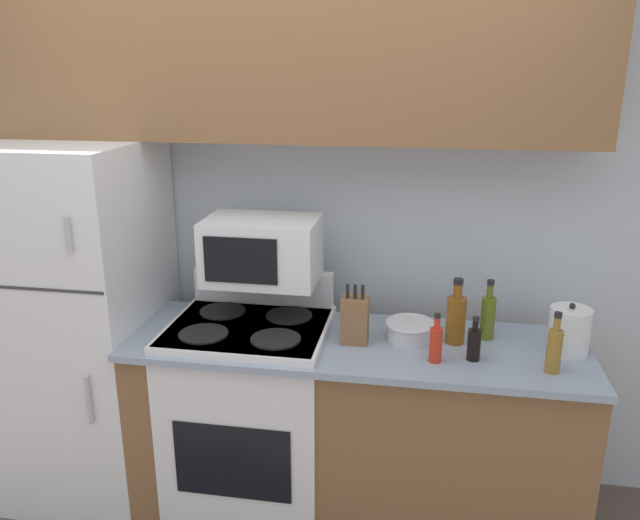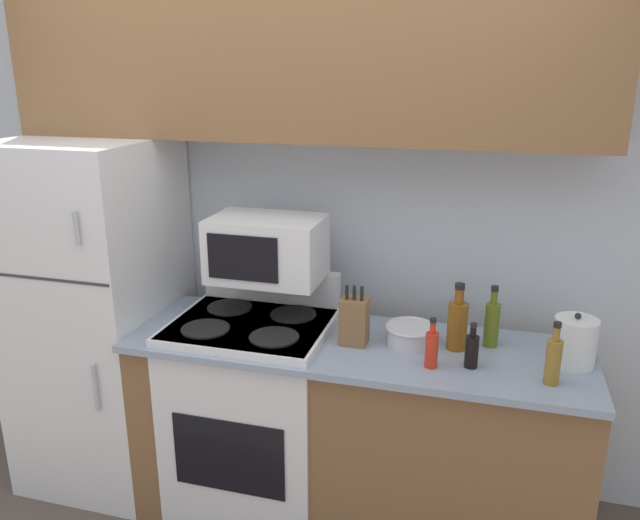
# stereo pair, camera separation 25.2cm
# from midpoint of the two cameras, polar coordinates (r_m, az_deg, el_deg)

# --- Properties ---
(wall_back) EXTENTS (8.00, 0.05, 2.55)m
(wall_back) POSITION_cam_midpoint_polar(r_m,az_deg,el_deg) (3.02, 1.47, 3.41)
(wall_back) COLOR silver
(wall_back) RESTS_ON ground_plane
(lower_cabinets) EXTENTS (1.91, 0.62, 0.90)m
(lower_cabinets) POSITION_cam_midpoint_polar(r_m,az_deg,el_deg) (2.86, 5.79, -15.58)
(lower_cabinets) COLOR brown
(lower_cabinets) RESTS_ON ground_plane
(refrigerator) EXTENTS (0.68, 0.74, 1.69)m
(refrigerator) POSITION_cam_midpoint_polar(r_m,az_deg,el_deg) (3.18, -17.43, -4.80)
(refrigerator) COLOR white
(refrigerator) RESTS_ON ground_plane
(upper_cabinets) EXTENTS (2.59, 0.33, 0.72)m
(upper_cabinets) POSITION_cam_midpoint_polar(r_m,az_deg,el_deg) (2.75, 0.57, 18.40)
(upper_cabinets) COLOR brown
(upper_cabinets) RESTS_ON refrigerator
(stove) EXTENTS (0.68, 0.60, 1.10)m
(stove) POSITION_cam_midpoint_polar(r_m,az_deg,el_deg) (2.93, -3.53, -13.86)
(stove) COLOR white
(stove) RESTS_ON ground_plane
(microwave) EXTENTS (0.48, 0.33, 0.28)m
(microwave) POSITION_cam_midpoint_polar(r_m,az_deg,el_deg) (2.72, -2.24, 1.02)
(microwave) COLOR white
(microwave) RESTS_ON stove
(knife_block) EXTENTS (0.11, 0.10, 0.26)m
(knife_block) POSITION_cam_midpoint_polar(r_m,az_deg,el_deg) (2.58, 5.97, -5.60)
(knife_block) COLOR brown
(knife_block) RESTS_ON lower_cabinets
(bowl) EXTENTS (0.21, 0.21, 0.08)m
(bowl) POSITION_cam_midpoint_polar(r_m,az_deg,el_deg) (2.63, 11.02, -6.74)
(bowl) COLOR silver
(bowl) RESTS_ON lower_cabinets
(bottle_soy_sauce) EXTENTS (0.05, 0.05, 0.18)m
(bottle_soy_sauce) POSITION_cam_midpoint_polar(r_m,az_deg,el_deg) (2.48, 16.59, -7.96)
(bottle_soy_sauce) COLOR black
(bottle_soy_sauce) RESTS_ON lower_cabinets
(bottle_olive_oil) EXTENTS (0.06, 0.06, 0.26)m
(bottle_olive_oil) POSITION_cam_midpoint_polar(r_m,az_deg,el_deg) (2.67, 18.09, -5.52)
(bottle_olive_oil) COLOR #5B6619
(bottle_olive_oil) RESTS_ON lower_cabinets
(bottle_whiskey) EXTENTS (0.08, 0.08, 0.28)m
(bottle_whiskey) POSITION_cam_midpoint_polar(r_m,az_deg,el_deg) (2.61, 15.20, -5.68)
(bottle_whiskey) COLOR brown
(bottle_whiskey) RESTS_ON lower_cabinets
(bottle_hot_sauce) EXTENTS (0.05, 0.05, 0.20)m
(bottle_hot_sauce) POSITION_cam_midpoint_polar(r_m,az_deg,el_deg) (2.44, 13.13, -7.91)
(bottle_hot_sauce) COLOR red
(bottle_hot_sauce) RESTS_ON lower_cabinets
(bottle_vinegar) EXTENTS (0.06, 0.06, 0.24)m
(bottle_vinegar) POSITION_cam_midpoint_polar(r_m,az_deg,el_deg) (2.45, 23.39, -8.44)
(bottle_vinegar) COLOR olive
(bottle_vinegar) RESTS_ON lower_cabinets
(kettle) EXTENTS (0.16, 0.16, 0.21)m
(kettle) POSITION_cam_midpoint_polar(r_m,az_deg,el_deg) (2.63, 24.86, -6.86)
(kettle) COLOR white
(kettle) RESTS_ON lower_cabinets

